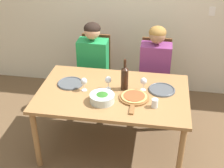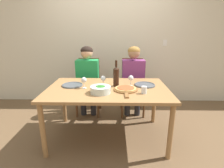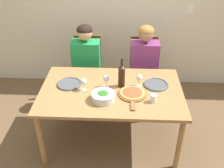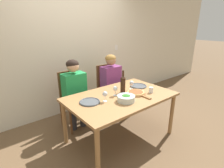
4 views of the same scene
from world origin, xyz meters
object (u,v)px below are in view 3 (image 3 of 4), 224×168
at_px(dinner_plate_right, 156,84).
at_px(water_tumbler, 153,98).
at_px(wine_glass_right, 139,78).
at_px(chair_left, 88,69).
at_px(broccoli_bowl, 103,96).
at_px(chair_right, 143,70).
at_px(wine_glass_centre, 106,79).
at_px(dinner_plate_left, 69,84).
at_px(wine_glass_left, 83,82).
at_px(person_woman, 86,59).
at_px(person_man, 144,61).
at_px(pizza_on_board, 132,94).
at_px(wine_bottle, 122,75).

bearing_deg(dinner_plate_right, water_tumbler, -100.87).
bearing_deg(water_tumbler, wine_glass_right, 114.38).
distance_m(chair_left, broccoli_bowl, 1.13).
relative_size(chair_right, wine_glass_centre, 6.64).
bearing_deg(chair_left, water_tumbler, -51.96).
relative_size(dinner_plate_left, wine_glass_left, 1.91).
relative_size(broccoli_bowl, dinner_plate_left, 0.87).
bearing_deg(person_woman, wine_glass_left, -84.45).
xyz_separation_m(chair_left, broccoli_bowl, (0.31, -1.06, 0.26)).
distance_m(person_man, wine_glass_centre, 0.84).
height_order(person_man, wine_glass_centre, person_man).
height_order(pizza_on_board, wine_glass_left, wine_glass_left).
xyz_separation_m(chair_right, dinner_plate_left, (-0.91, -0.77, 0.23)).
bearing_deg(dinner_plate_left, chair_right, 40.16).
bearing_deg(wine_bottle, water_tumbler, -40.46).
height_order(broccoli_bowl, wine_glass_right, wine_glass_right).
height_order(person_woman, person_man, same).
bearing_deg(dinner_plate_right, dinner_plate_left, -178.37).
bearing_deg(chair_left, wine_glass_centre, -68.07).
distance_m(wine_bottle, wine_glass_right, 0.21).
distance_m(dinner_plate_left, wine_glass_centre, 0.45).
bearing_deg(wine_bottle, wine_glass_right, 3.21).
xyz_separation_m(chair_right, person_woman, (-0.80, -0.12, 0.21)).
bearing_deg(person_man, pizza_on_board, -102.11).
relative_size(chair_left, wine_glass_right, 6.64).
distance_m(person_man, dinner_plate_right, 0.63).
distance_m(dinner_plate_right, wine_glass_centre, 0.59).
height_order(chair_right, water_tumbler, chair_right).
bearing_deg(water_tumbler, person_man, 92.17).
xyz_separation_m(broccoli_bowl, pizza_on_board, (0.32, 0.10, -0.03)).
xyz_separation_m(person_man, wine_glass_right, (-0.10, -0.65, 0.11)).
bearing_deg(chair_right, water_tumbler, -88.07).
height_order(pizza_on_board, wine_glass_centre, wine_glass_centre).
xyz_separation_m(dinner_plate_left, dinner_plate_right, (1.01, 0.03, 0.00)).
relative_size(dinner_plate_left, wine_glass_right, 1.91).
relative_size(chair_right, person_woman, 0.81).
relative_size(dinner_plate_right, wine_glass_right, 1.91).
bearing_deg(wine_glass_right, chair_right, 82.58).
height_order(person_man, water_tumbler, person_man).
height_order(chair_right, wine_glass_centre, chair_right).
xyz_separation_m(chair_right, wine_bottle, (-0.30, -0.78, 0.36)).
relative_size(person_man, dinner_plate_right, 4.26).
bearing_deg(wine_glass_left, person_man, 46.20).
distance_m(dinner_plate_left, wine_glass_left, 0.23).
bearing_deg(chair_left, chair_right, 0.00).
height_order(dinner_plate_right, water_tumbler, water_tumbler).
xyz_separation_m(wine_glass_right, wine_glass_centre, (-0.38, -0.03, 0.00)).
xyz_separation_m(broccoli_bowl, wine_glass_left, (-0.23, 0.18, 0.06)).
bearing_deg(chair_right, dinner_plate_left, -139.84).
relative_size(person_man, wine_glass_left, 8.16).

